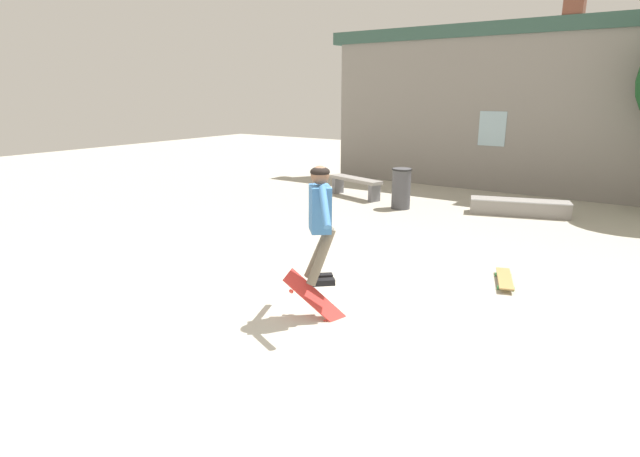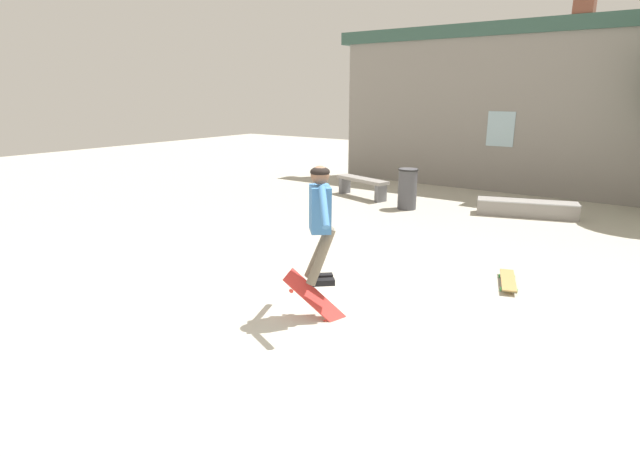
{
  "view_description": "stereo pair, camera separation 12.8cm",
  "coord_description": "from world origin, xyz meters",
  "px_view_note": "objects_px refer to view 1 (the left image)",
  "views": [
    {
      "loc": [
        2.89,
        -4.42,
        2.59
      ],
      "look_at": [
        -0.19,
        0.11,
        1.1
      ],
      "focal_mm": 28.0,
      "sensor_mm": 36.0,
      "label": 1
    },
    {
      "loc": [
        2.99,
        -4.34,
        2.59
      ],
      "look_at": [
        -0.19,
        0.11,
        1.1
      ],
      "focal_mm": 28.0,
      "sensor_mm": 36.0,
      "label": 2
    }
  ],
  "objects_px": {
    "skater": "(320,215)",
    "skate_ledge": "(519,207)",
    "skateboard_resting": "(505,279)",
    "skateboard_flipping": "(315,299)",
    "park_bench": "(355,183)",
    "trash_bin": "(401,188)"
  },
  "relations": [
    {
      "from": "skateboard_flipping",
      "to": "skateboard_resting",
      "type": "bearing_deg",
      "value": 30.42
    },
    {
      "from": "trash_bin",
      "to": "skater",
      "type": "height_order",
      "value": "skater"
    },
    {
      "from": "park_bench",
      "to": "skater",
      "type": "height_order",
      "value": "skater"
    },
    {
      "from": "skateboard_resting",
      "to": "skateboard_flipping",
      "type": "bearing_deg",
      "value": 128.73
    },
    {
      "from": "park_bench",
      "to": "skateboard_flipping",
      "type": "distance_m",
      "value": 7.18
    },
    {
      "from": "skateboard_flipping",
      "to": "skateboard_resting",
      "type": "xyz_separation_m",
      "value": [
        1.57,
        2.42,
        -0.18
      ]
    },
    {
      "from": "park_bench",
      "to": "skate_ledge",
      "type": "bearing_deg",
      "value": 21.99
    },
    {
      "from": "skate_ledge",
      "to": "skater",
      "type": "height_order",
      "value": "skater"
    },
    {
      "from": "skate_ledge",
      "to": "skateboard_flipping",
      "type": "relative_size",
      "value": 3.08
    },
    {
      "from": "trash_bin",
      "to": "skateboard_resting",
      "type": "xyz_separation_m",
      "value": [
        3.25,
        -3.48,
        -0.42
      ]
    },
    {
      "from": "park_bench",
      "to": "skateboard_resting",
      "type": "height_order",
      "value": "park_bench"
    },
    {
      "from": "skater",
      "to": "skateboard_flipping",
      "type": "relative_size",
      "value": 2.02
    },
    {
      "from": "park_bench",
      "to": "trash_bin",
      "type": "xyz_separation_m",
      "value": [
        1.51,
        -0.52,
        0.13
      ]
    },
    {
      "from": "trash_bin",
      "to": "skateboard_resting",
      "type": "distance_m",
      "value": 4.78
    },
    {
      "from": "park_bench",
      "to": "trash_bin",
      "type": "distance_m",
      "value": 1.61
    },
    {
      "from": "trash_bin",
      "to": "skateboard_flipping",
      "type": "height_order",
      "value": "trash_bin"
    },
    {
      "from": "skate_ledge",
      "to": "skateboard_resting",
      "type": "xyz_separation_m",
      "value": [
        0.83,
        -4.34,
        -0.1
      ]
    },
    {
      "from": "park_bench",
      "to": "skater",
      "type": "bearing_deg",
      "value": -45.96
    },
    {
      "from": "skater",
      "to": "skateboard_flipping",
      "type": "distance_m",
      "value": 1.02
    },
    {
      "from": "skater",
      "to": "skate_ledge",
      "type": "bearing_deg",
      "value": 42.06
    },
    {
      "from": "park_bench",
      "to": "skate_ledge",
      "type": "xyz_separation_m",
      "value": [
        3.94,
        0.34,
        -0.19
      ]
    },
    {
      "from": "trash_bin",
      "to": "skateboard_flipping",
      "type": "relative_size",
      "value": 1.37
    }
  ]
}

